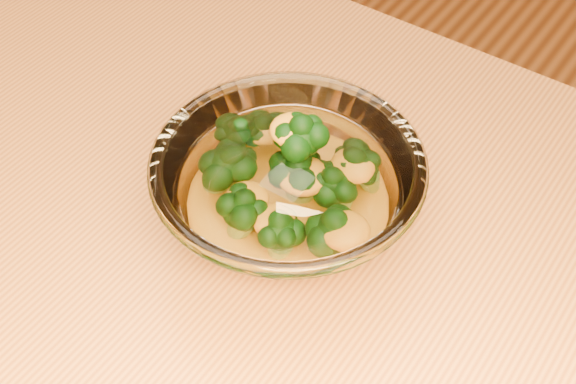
{
  "coord_description": "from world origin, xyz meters",
  "views": [
    {
      "loc": [
        0.1,
        -0.21,
        1.22
      ],
      "look_at": [
        -0.12,
        0.11,
        0.8
      ],
      "focal_mm": 50.0,
      "sensor_mm": 36.0,
      "label": 1
    }
  ],
  "objects": [
    {
      "name": "glass_bowl",
      "position": [
        -0.12,
        0.11,
        0.8
      ],
      "size": [
        0.19,
        0.19,
        0.09
      ],
      "color": "white",
      "rests_on": "table"
    },
    {
      "name": "broccoli_heap",
      "position": [
        -0.12,
        0.11,
        0.81
      ],
      "size": [
        0.14,
        0.12,
        0.08
      ],
      "color": "black",
      "rests_on": "cheese_sauce"
    },
    {
      "name": "cheese_sauce",
      "position": [
        -0.12,
        0.11,
        0.78
      ],
      "size": [
        0.11,
        0.11,
        0.03
      ],
      "primitive_type": "ellipsoid",
      "color": "orange",
      "rests_on": "glass_bowl"
    }
  ]
}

